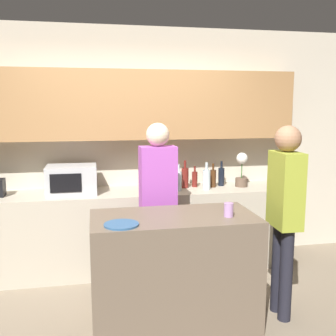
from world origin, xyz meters
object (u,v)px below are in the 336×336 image
Objects in this scene: person_left at (158,194)px; bottle_3 at (206,179)px; person_center at (285,205)px; bottle_4 at (213,178)px; bottle_0 at (179,181)px; bottle_1 at (185,177)px; bottle_2 at (195,179)px; potted_plant at (242,170)px; plate_on_island at (121,225)px; bottle_5 at (221,176)px; microwave at (72,180)px; cup_0 at (229,210)px.

bottle_3 is at bearing -142.04° from person_left.
person_left reaches higher than bottle_3.
person_center is (0.33, -1.19, -0.02)m from bottle_3.
person_left is at bearing -138.73° from bottle_4.
bottle_1 reaches higher than bottle_0.
bottle_2 is at bearing 37.50° from bottle_0.
bottle_4 is 1.00m from person_left.
plate_on_island is (-1.49, -1.41, -0.14)m from potted_plant.
bottle_5 is 0.17× the size of person_left.
bottle_5 is (1.70, 0.10, -0.04)m from microwave.
microwave is at bearing -176.74° from bottle_5.
microwave is at bearing 177.44° from bottle_3.
potted_plant is at bearing -9.65° from bottle_2.
bottle_1 is 0.13m from bottle_2.
potted_plant reaches higher than bottle_5.
bottle_1 is at bearing 54.06° from bottle_0.
person_left is (-0.32, -0.54, -0.02)m from bottle_0.
bottle_2 is 1.78m from plate_on_island.
bottle_3 is (0.22, -0.13, -0.00)m from bottle_1.
bottle_5 is at bearing 0.77° from bottle_2.
person_center reaches higher than cup_0.
plate_on_island is at bearing -136.60° from potted_plant.
cup_0 is (-0.63, -1.33, -0.09)m from potted_plant.
microwave is 0.31× the size of person_center.
cup_0 is (0.13, -1.25, -0.01)m from bottle_0.
bottle_3 is at bearing 17.91° from person_center.
bottle_5 is at bearing 6.71° from person_center.
bottle_1 is at bearing 91.13° from cup_0.
potted_plant is 2.05m from plate_on_island.
potted_plant is 1.36× the size of bottle_5.
bottle_0 is 1.13× the size of plate_on_island.
potted_plant is 0.77m from bottle_0.
bottle_5 is (0.55, 0.18, -0.00)m from bottle_0.
bottle_2 is (0.12, 0.03, -0.03)m from bottle_1.
bottle_5 is (-0.21, 0.10, -0.09)m from potted_plant.
bottle_0 is 0.44m from bottle_4.
bottle_3 is 2.73× the size of cup_0.
potted_plant is 1.30× the size of bottle_3.
cup_0 is (-0.42, -1.43, -0.01)m from bottle_5.
bottle_0 is 1.01× the size of bottle_5.
bottle_0 is at bearing 96.03° from cup_0.
bottle_4 is (0.32, -0.03, -0.01)m from bottle_1.
bottle_0 is 1.51m from plate_on_island.
bottle_3 is (1.47, -0.07, -0.03)m from microwave.
bottle_3 reaches higher than bottle_4.
microwave is at bearing -39.94° from person_left.
bottle_1 is (-0.66, 0.06, -0.08)m from potted_plant.
bottle_3 is at bearing 2.89° from bottle_0.
potted_plant is 0.24× the size of person_left.
cup_0 is at bearing -88.87° from bottle_1.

